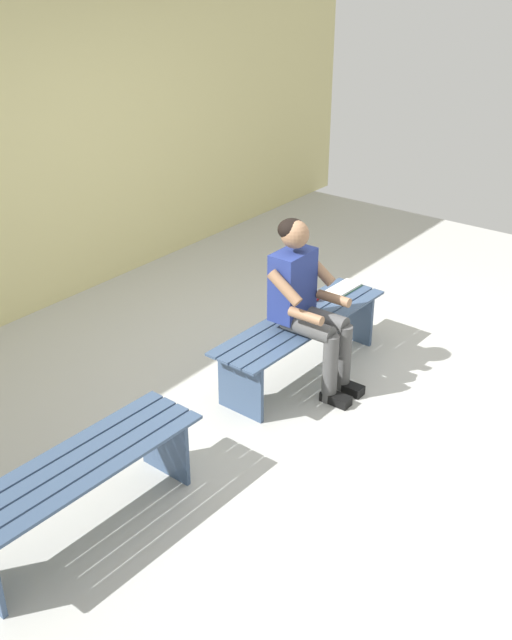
# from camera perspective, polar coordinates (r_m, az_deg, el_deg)

# --- Properties ---
(ground_plane) EXTENTS (10.00, 7.00, 0.04)m
(ground_plane) POSITION_cam_1_polar(r_m,az_deg,el_deg) (4.61, 6.12, -13.62)
(ground_plane) COLOR #B2B2AD
(brick_wall) EXTENTS (9.50, 0.24, 3.02)m
(brick_wall) POSITION_cam_1_polar(r_m,az_deg,el_deg) (6.61, -18.29, 12.92)
(brick_wall) COLOR #D1C684
(brick_wall) RESTS_ON ground
(bench_near) EXTENTS (1.66, 0.48, 0.46)m
(bench_near) POSITION_cam_1_polar(r_m,az_deg,el_deg) (5.60, 3.46, -1.00)
(bench_near) COLOR #384C6B
(bench_near) RESTS_ON ground
(bench_far) EXTENTS (1.55, 0.48, 0.46)m
(bench_far) POSITION_cam_1_polar(r_m,az_deg,el_deg) (4.28, -13.36, -11.81)
(bench_far) COLOR #384C6B
(bench_far) RESTS_ON ground
(person_seated) EXTENTS (0.50, 0.69, 1.26)m
(person_seated) POSITION_cam_1_polar(r_m,az_deg,el_deg) (5.32, 3.85, 1.61)
(person_seated) COLOR navy
(person_seated) RESTS_ON ground
(apple) EXTENTS (0.07, 0.07, 0.07)m
(apple) POSITION_cam_1_polar(r_m,az_deg,el_deg) (5.84, 4.59, 1.79)
(apple) COLOR red
(apple) RESTS_ON bench_near
(book_open) EXTENTS (0.42, 0.17, 0.02)m
(book_open) POSITION_cam_1_polar(r_m,az_deg,el_deg) (6.03, 6.44, 2.27)
(book_open) COLOR white
(book_open) RESTS_ON bench_near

